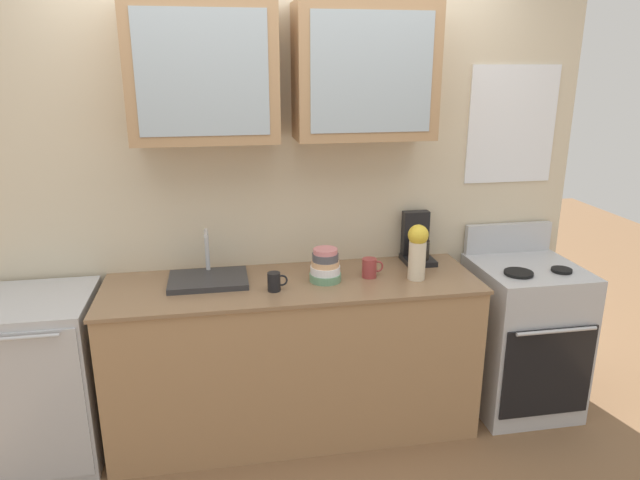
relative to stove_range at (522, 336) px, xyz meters
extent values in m
plane|color=brown|center=(-1.37, 0.00, -0.45)|extent=(10.00, 10.00, 0.00)
cube|color=beige|center=(-1.37, 0.36, 0.89)|extent=(3.44, 0.10, 2.68)
cube|color=#A87F56|center=(-1.77, 0.15, 1.50)|extent=(0.72, 0.31, 0.68)
cube|color=#9EADB7|center=(-1.77, 0.00, 1.50)|extent=(0.61, 0.01, 0.58)
cube|color=#A87F56|center=(-0.96, 0.15, 1.50)|extent=(0.72, 0.31, 0.68)
cube|color=#9EADB7|center=(-0.96, 0.00, 1.50)|extent=(0.61, 0.01, 0.58)
cube|color=white|center=(-0.03, 0.30, 1.20)|extent=(0.54, 0.01, 0.67)
cube|color=#A87F56|center=(-1.37, 0.00, -0.02)|extent=(1.97, 0.60, 0.87)
cube|color=#8C6B4C|center=(-1.37, 0.00, 0.43)|extent=(1.99, 0.62, 0.02)
cube|color=silver|center=(0.00, 0.00, -0.01)|extent=(0.58, 0.59, 0.89)
cube|color=black|center=(0.00, -0.30, -0.08)|extent=(0.53, 0.01, 0.53)
cylinder|color=silver|center=(0.00, -0.33, 0.19)|extent=(0.46, 0.02, 0.02)
cube|color=silver|center=(0.00, 0.27, 0.53)|extent=(0.55, 0.04, 0.18)
cylinder|color=black|center=(-0.13, -0.11, 0.45)|extent=(0.16, 0.16, 0.02)
cylinder|color=black|center=(0.13, -0.11, 0.45)|extent=(0.11, 0.11, 0.02)
cube|color=#2D2D30|center=(-1.81, 0.07, 0.45)|extent=(0.41, 0.30, 0.03)
cylinder|color=silver|center=(-1.81, 0.19, 0.58)|extent=(0.02, 0.02, 0.23)
cylinder|color=silver|center=(-1.81, 0.13, 0.69)|extent=(0.02, 0.12, 0.02)
cylinder|color=#669972|center=(-1.19, -0.01, 0.46)|extent=(0.17, 0.17, 0.04)
cylinder|color=white|center=(-1.19, -0.01, 0.49)|extent=(0.16, 0.16, 0.05)
cylinder|color=#E0AD7F|center=(-1.19, -0.01, 0.53)|extent=(0.15, 0.15, 0.04)
cylinder|color=#4C4C54|center=(-1.19, -0.01, 0.56)|extent=(0.14, 0.14, 0.05)
cylinder|color=#D87F84|center=(-1.19, -0.01, 0.60)|extent=(0.13, 0.13, 0.04)
cylinder|color=beige|center=(-0.70, -0.07, 0.54)|extent=(0.09, 0.09, 0.21)
sphere|color=yellow|center=(-0.70, -0.07, 0.68)|extent=(0.11, 0.11, 0.11)
cylinder|color=black|center=(-1.48, -0.11, 0.48)|extent=(0.07, 0.07, 0.10)
torus|color=black|center=(-1.44, -0.11, 0.49)|extent=(0.06, 0.01, 0.06)
cylinder|color=#993838|center=(-0.95, 0.00, 0.49)|extent=(0.08, 0.08, 0.10)
torus|color=#993838|center=(-0.90, 0.00, 0.49)|extent=(0.06, 0.01, 0.06)
cube|color=silver|center=(-2.71, 0.00, -0.01)|extent=(0.63, 0.57, 0.89)
cube|color=silver|center=(-2.71, -0.29, -0.01)|extent=(0.60, 0.01, 0.80)
cylinder|color=silver|center=(-2.71, -0.31, 0.38)|extent=(0.48, 0.02, 0.02)
cube|color=black|center=(-0.61, 0.18, 0.45)|extent=(0.17, 0.20, 0.03)
cylinder|color=black|center=(-0.61, 0.16, 0.52)|extent=(0.11, 0.11, 0.11)
cube|color=black|center=(-0.61, 0.25, 0.60)|extent=(0.15, 0.06, 0.26)
camera|label=1|loc=(-1.73, -2.83, 1.55)|focal=32.29mm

